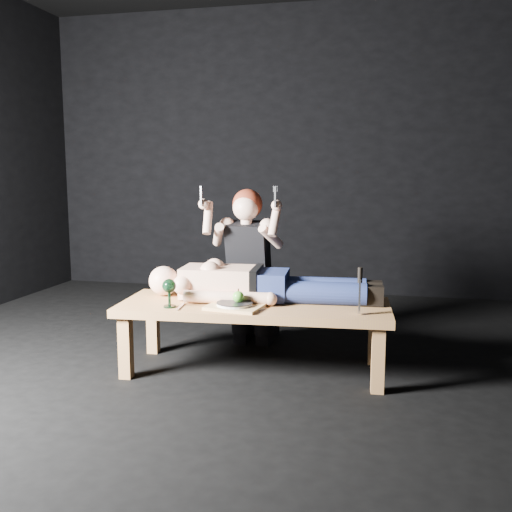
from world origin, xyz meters
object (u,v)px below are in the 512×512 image
Objects in this scene: serving_tray at (235,307)px; goblet at (169,293)px; carving_knife at (360,291)px; lying_man at (265,280)px; table at (254,337)px; kneeling_woman at (251,266)px.

goblet reaches higher than serving_tray.
serving_tray is 0.42m from goblet.
carving_knife is (1.16, 0.08, 0.05)m from goblet.
goblet is at bearing -150.16° from lying_man.
lying_man is 5.88× the size of carving_knife.
serving_tray is 0.77m from carving_knife.
lying_man is 5.03× the size of serving_tray.
table is 0.78m from carving_knife.
carving_knife reaches higher than goblet.
kneeling_woman is (-0.15, 0.54, 0.38)m from table.
table is at bearing 24.77° from goblet.
table is 0.68m from kneeling_woman.
lying_man reaches higher than serving_tray.
kneeling_woman is at bearing 136.02° from carving_knife.
lying_man is at bearing 152.16° from carving_knife.
serving_tray is at bearing 8.16° from goblet.
carving_knife is at bearing -36.63° from kneeling_woman.
table is 6.06× the size of carving_knife.
table is 0.38m from lying_man.
goblet is (-0.53, -0.36, -0.04)m from lying_man.
kneeling_woman reaches higher than carving_knife.
goblet is 1.17m from carving_knife.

